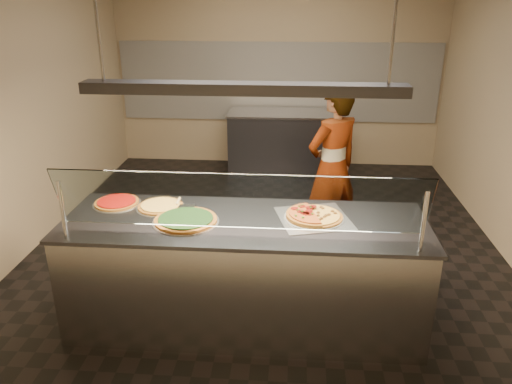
# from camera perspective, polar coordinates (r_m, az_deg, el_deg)

# --- Properties ---
(ground) EXTENTS (5.00, 6.00, 0.02)m
(ground) POSITION_cam_1_polar(r_m,az_deg,el_deg) (5.45, 1.09, -6.50)
(ground) COLOR black
(ground) RESTS_ON ground
(wall_back) EXTENTS (5.00, 0.02, 3.00)m
(wall_back) POSITION_cam_1_polar(r_m,az_deg,el_deg) (7.88, 2.55, 13.91)
(wall_back) COLOR #967F60
(wall_back) RESTS_ON ground
(wall_front) EXTENTS (5.00, 0.02, 3.00)m
(wall_front) POSITION_cam_1_polar(r_m,az_deg,el_deg) (2.10, -3.67, -8.91)
(wall_front) COLOR #967F60
(wall_front) RESTS_ON ground
(wall_left) EXTENTS (0.02, 6.00, 3.00)m
(wall_left) POSITION_cam_1_polar(r_m,az_deg,el_deg) (5.65, -25.44, 8.74)
(wall_left) COLOR #967F60
(wall_left) RESTS_ON ground
(tile_band) EXTENTS (4.90, 0.02, 1.20)m
(tile_band) POSITION_cam_1_polar(r_m,az_deg,el_deg) (7.88, 2.51, 12.44)
(tile_band) COLOR silver
(tile_band) RESTS_ON wall_back
(serving_counter) EXTENTS (2.84, 0.94, 0.93)m
(serving_counter) POSITION_cam_1_polar(r_m,az_deg,el_deg) (4.10, -1.29, -9.16)
(serving_counter) COLOR #B7B7BC
(serving_counter) RESTS_ON ground
(sneeze_guard) EXTENTS (2.60, 0.18, 0.54)m
(sneeze_guard) POSITION_cam_1_polar(r_m,az_deg,el_deg) (3.45, -1.96, -1.20)
(sneeze_guard) COLOR #B7B7BC
(sneeze_guard) RESTS_ON serving_counter
(perforated_tray) EXTENTS (0.65, 0.65, 0.01)m
(perforated_tray) POSITION_cam_1_polar(r_m,az_deg,el_deg) (3.94, 6.63, -2.91)
(perforated_tray) COLOR silver
(perforated_tray) RESTS_ON serving_counter
(half_pizza_pepperoni) EXTENTS (0.32, 0.48, 0.05)m
(half_pizza_pepperoni) POSITION_cam_1_polar(r_m,az_deg,el_deg) (3.93, 5.11, -2.49)
(half_pizza_pepperoni) COLOR brown
(half_pizza_pepperoni) RESTS_ON perforated_tray
(half_pizza_sausage) EXTENTS (0.32, 0.48, 0.04)m
(half_pizza_sausage) POSITION_cam_1_polar(r_m,az_deg,el_deg) (3.94, 8.20, -2.68)
(half_pizza_sausage) COLOR brown
(half_pizza_sausage) RESTS_ON perforated_tray
(pizza_spinach) EXTENTS (0.51, 0.51, 0.03)m
(pizza_spinach) POSITION_cam_1_polar(r_m,az_deg,el_deg) (3.89, -8.03, -3.14)
(pizza_spinach) COLOR silver
(pizza_spinach) RESTS_ON serving_counter
(pizza_cheese) EXTENTS (0.40, 0.40, 0.03)m
(pizza_cheese) POSITION_cam_1_polar(r_m,az_deg,el_deg) (4.18, -10.85, -1.55)
(pizza_cheese) COLOR silver
(pizza_cheese) RESTS_ON serving_counter
(pizza_tomato) EXTENTS (0.39, 0.39, 0.03)m
(pizza_tomato) POSITION_cam_1_polar(r_m,az_deg,el_deg) (4.34, -15.61, -1.11)
(pizza_tomato) COLOR silver
(pizza_tomato) RESTS_ON serving_counter
(pizza_spatula) EXTENTS (0.18, 0.23, 0.02)m
(pizza_spatula) POSITION_cam_1_polar(r_m,az_deg,el_deg) (4.16, -8.50, -1.29)
(pizza_spatula) COLOR #B7B7BC
(pizza_spatula) RESTS_ON pizza_spinach
(prep_table) EXTENTS (1.63, 0.74, 0.93)m
(prep_table) POSITION_cam_1_polar(r_m,az_deg,el_deg) (7.64, 3.01, 5.72)
(prep_table) COLOR #3A3A40
(prep_table) RESTS_ON ground
(worker) EXTENTS (0.76, 0.72, 1.75)m
(worker) POSITION_cam_1_polar(r_m,az_deg,el_deg) (5.27, 8.73, 2.76)
(worker) COLOR #33313D
(worker) RESTS_ON ground
(heat_lamp_housing) EXTENTS (2.30, 0.18, 0.08)m
(heat_lamp_housing) POSITION_cam_1_polar(r_m,az_deg,el_deg) (3.57, -1.49, 11.74)
(heat_lamp_housing) COLOR #3A3A40
(heat_lamp_housing) RESTS_ON ceiling
(lamp_rod_left) EXTENTS (0.02, 0.02, 1.01)m
(lamp_rod_left) POSITION_cam_1_polar(r_m,az_deg,el_deg) (3.76, -17.90, 19.63)
(lamp_rod_left) COLOR #B7B7BC
(lamp_rod_left) RESTS_ON ceiling
(lamp_rod_right) EXTENTS (0.02, 0.02, 1.01)m
(lamp_rod_right) POSITION_cam_1_polar(r_m,az_deg,el_deg) (3.56, 15.71, 19.79)
(lamp_rod_right) COLOR #B7B7BC
(lamp_rod_right) RESTS_ON ceiling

